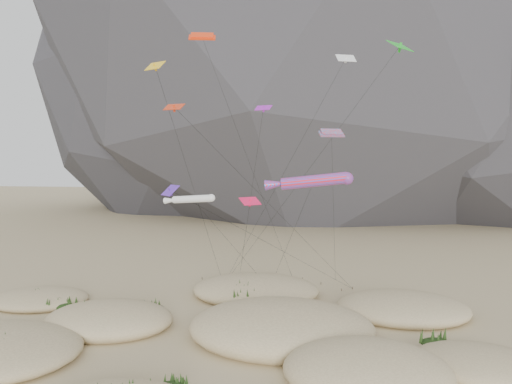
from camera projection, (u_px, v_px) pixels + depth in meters
ground at (223, 354)px, 39.11m from camera, size 500.00×500.00×0.00m
dunes at (231, 327)px, 43.46m from camera, size 51.21×38.95×3.94m
dune_grass at (218, 327)px, 42.85m from camera, size 42.12×27.17×1.55m
kite_stakes at (280, 283)px, 61.46m from camera, size 19.03×4.99×0.30m
rainbow_tube_kite at (311, 181)px, 48.05m from camera, size 9.59×14.17×14.13m
white_tube_kite at (190, 199)px, 48.71m from camera, size 8.85×13.46×11.99m
orange_parafoil at (203, 40)px, 52.19m from camera, size 10.42×10.65×28.68m
multi_parafoil at (332, 135)px, 50.11m from camera, size 2.71×14.06×18.42m
delta_kites at (264, 116)px, 49.71m from camera, size 26.04×20.60×26.97m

